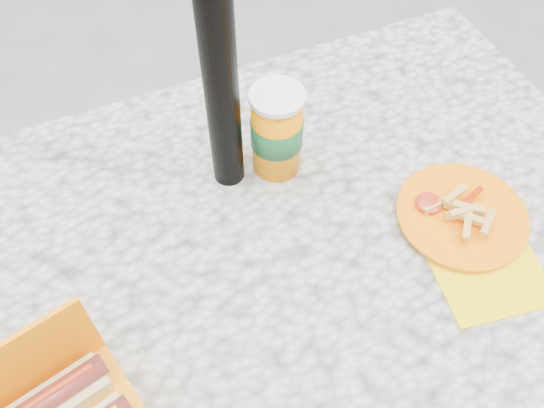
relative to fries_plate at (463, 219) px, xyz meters
name	(u,v)px	position (x,y,z in m)	size (l,w,h in m)	color
ground	(269,403)	(-0.30, 0.07, -0.76)	(60.00, 60.00, 0.00)	slate
picnic_table	(268,284)	(-0.30, 0.07, -0.12)	(1.20, 0.80, 0.75)	beige
fries_plate	(463,219)	(0.00, 0.00, 0.00)	(0.21, 0.28, 0.04)	yellow
soda_cup	(277,132)	(-0.22, 0.22, 0.07)	(0.08, 0.08, 0.16)	#FF8600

